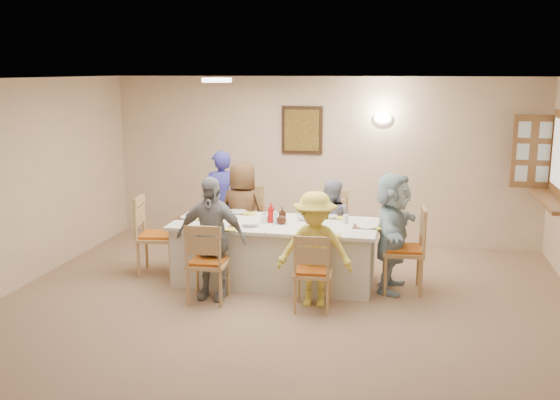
% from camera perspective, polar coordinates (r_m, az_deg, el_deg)
% --- Properties ---
extents(ground, '(7.00, 7.00, 0.00)m').
position_cam_1_polar(ground, '(6.50, -0.86, -11.69)').
color(ground, '#8D6E55').
extents(room_walls, '(7.00, 7.00, 7.00)m').
position_cam_1_polar(room_walls, '(6.05, -0.90, 1.57)').
color(room_walls, beige).
rests_on(room_walls, ground).
extents(wall_picture, '(0.62, 0.05, 0.72)m').
position_cam_1_polar(wall_picture, '(9.45, 2.02, 6.40)').
color(wall_picture, '#432617').
rests_on(wall_picture, room_walls).
extents(wall_sconce, '(0.26, 0.09, 0.18)m').
position_cam_1_polar(wall_sconce, '(9.28, 9.38, 7.39)').
color(wall_sconce, white).
rests_on(wall_sconce, room_walls).
extents(ceiling_light, '(0.36, 0.36, 0.05)m').
position_cam_1_polar(ceiling_light, '(7.67, -5.80, 10.85)').
color(ceiling_light, white).
rests_on(ceiling_light, room_walls).
extents(hatch_sill, '(0.30, 1.50, 0.05)m').
position_cam_1_polar(hatch_sill, '(8.55, 23.63, -0.09)').
color(hatch_sill, brown).
rests_on(hatch_sill, room_walls).
extents(shutter_door, '(0.55, 0.04, 1.00)m').
position_cam_1_polar(shutter_door, '(9.18, 22.12, 4.12)').
color(shutter_door, brown).
rests_on(shutter_door, room_walls).
extents(dining_table, '(2.50, 1.06, 0.76)m').
position_cam_1_polar(dining_table, '(7.74, -0.45, -4.80)').
color(dining_table, silver).
rests_on(dining_table, ground).
extents(chair_back_left, '(0.51, 0.51, 1.03)m').
position_cam_1_polar(chair_back_left, '(8.59, -3.22, -2.20)').
color(chair_back_left, tan).
rests_on(chair_back_left, ground).
extents(chair_back_right, '(0.54, 0.54, 1.01)m').
position_cam_1_polar(chair_back_right, '(8.36, 4.75, -2.68)').
color(chair_back_right, tan).
rests_on(chair_back_right, ground).
extents(chair_front_left, '(0.48, 0.48, 0.94)m').
position_cam_1_polar(chair_front_left, '(7.13, -6.59, -5.58)').
color(chair_front_left, tan).
rests_on(chair_front_left, ground).
extents(chair_front_right, '(0.45, 0.45, 0.89)m').
position_cam_1_polar(chair_front_right, '(6.86, 3.03, -6.45)').
color(chair_front_right, tan).
rests_on(chair_front_right, ground).
extents(chair_left_end, '(0.56, 0.56, 1.03)m').
position_cam_1_polar(chair_left_end, '(8.16, -11.16, -3.17)').
color(chair_left_end, tan).
rests_on(chair_left_end, ground).
extents(chair_right_end, '(0.53, 0.53, 1.03)m').
position_cam_1_polar(chair_right_end, '(7.53, 11.18, -4.41)').
color(chair_right_end, tan).
rests_on(chair_right_end, ground).
extents(diner_back_left, '(0.81, 0.64, 1.39)m').
position_cam_1_polar(diner_back_left, '(8.43, -3.44, -1.20)').
color(diner_back_left, '#51361F').
rests_on(diner_back_left, ground).
extents(diner_back_right, '(0.74, 0.66, 1.20)m').
position_cam_1_polar(diner_back_right, '(8.22, 4.66, -2.22)').
color(diner_back_right, '#9396AF').
rests_on(diner_back_right, ground).
extents(diner_front_left, '(0.87, 0.43, 1.42)m').
position_cam_1_polar(diner_front_left, '(7.17, -6.33, -3.47)').
color(diner_front_left, gray).
rests_on(diner_front_left, ground).
extents(diner_front_right, '(0.88, 0.55, 1.30)m').
position_cam_1_polar(diner_front_right, '(6.91, 3.20, -4.53)').
color(diner_front_right, '#F7DF4C').
rests_on(diner_front_right, ground).
extents(diner_right_end, '(1.41, 0.69, 1.43)m').
position_cam_1_polar(diner_right_end, '(7.48, 10.24, -2.91)').
color(diner_right_end, silver).
rests_on(diner_right_end, ground).
extents(caregiver, '(0.85, 0.82, 1.48)m').
position_cam_1_polar(caregiver, '(8.99, -5.42, -0.14)').
color(caregiver, '#3937A9').
rests_on(caregiver, ground).
extents(placemat_fl, '(0.35, 0.26, 0.01)m').
position_cam_1_polar(placemat_fl, '(7.39, -5.71, -2.56)').
color(placemat_fl, '#472B19').
rests_on(placemat_fl, dining_table).
extents(plate_fl, '(0.24, 0.24, 0.02)m').
position_cam_1_polar(plate_fl, '(7.39, -5.71, -2.49)').
color(plate_fl, white).
rests_on(plate_fl, dining_table).
extents(napkin_fl, '(0.14, 0.14, 0.01)m').
position_cam_1_polar(napkin_fl, '(7.29, -4.48, -2.68)').
color(napkin_fl, yellow).
rests_on(napkin_fl, dining_table).
extents(placemat_fr, '(0.33, 0.24, 0.01)m').
position_cam_1_polar(placemat_fr, '(7.13, 3.53, -3.07)').
color(placemat_fr, '#472B19').
rests_on(placemat_fr, dining_table).
extents(plate_fr, '(0.24, 0.24, 0.02)m').
position_cam_1_polar(plate_fr, '(7.13, 3.54, -2.99)').
color(plate_fr, white).
rests_on(plate_fr, dining_table).
extents(napkin_fr, '(0.15, 0.15, 0.01)m').
position_cam_1_polar(napkin_fr, '(7.06, 4.92, -3.19)').
color(napkin_fr, yellow).
rests_on(napkin_fr, dining_table).
extents(placemat_bl, '(0.37, 0.27, 0.01)m').
position_cam_1_polar(placemat_bl, '(8.17, -3.93, -1.14)').
color(placemat_bl, '#472B19').
rests_on(placemat_bl, dining_table).
extents(plate_bl, '(0.26, 0.26, 0.02)m').
position_cam_1_polar(plate_bl, '(8.17, -3.93, -1.07)').
color(plate_bl, white).
rests_on(plate_bl, dining_table).
extents(napkin_bl, '(0.14, 0.14, 0.01)m').
position_cam_1_polar(napkin_bl, '(8.08, -2.80, -1.23)').
color(napkin_bl, yellow).
rests_on(napkin_bl, dining_table).
extents(placemat_br, '(0.34, 0.25, 0.01)m').
position_cam_1_polar(placemat_br, '(7.94, 4.43, -1.54)').
color(placemat_br, '#472B19').
rests_on(placemat_br, dining_table).
extents(plate_br, '(0.23, 0.23, 0.01)m').
position_cam_1_polar(plate_br, '(7.93, 4.44, -1.47)').
color(plate_br, white).
rests_on(plate_br, dining_table).
extents(napkin_br, '(0.13, 0.13, 0.01)m').
position_cam_1_polar(napkin_br, '(7.87, 5.69, -1.63)').
color(napkin_br, yellow).
rests_on(napkin_br, dining_table).
extents(placemat_le, '(0.33, 0.25, 0.01)m').
position_cam_1_polar(placemat_le, '(7.94, -8.24, -1.62)').
color(placemat_le, '#472B19').
rests_on(placemat_le, dining_table).
extents(plate_le, '(0.24, 0.24, 0.02)m').
position_cam_1_polar(plate_le, '(7.94, -8.24, -1.55)').
color(plate_le, white).
rests_on(plate_le, dining_table).
extents(napkin_le, '(0.15, 0.15, 0.01)m').
position_cam_1_polar(napkin_le, '(7.83, -7.13, -1.73)').
color(napkin_le, yellow).
rests_on(napkin_le, dining_table).
extents(placemat_re, '(0.33, 0.25, 0.01)m').
position_cam_1_polar(placemat_re, '(7.48, 7.96, -2.45)').
color(placemat_re, '#472B19').
rests_on(placemat_re, dining_table).
extents(plate_re, '(0.26, 0.26, 0.02)m').
position_cam_1_polar(plate_re, '(7.48, 7.96, -2.37)').
color(plate_re, white).
rests_on(plate_re, dining_table).
extents(napkin_re, '(0.14, 0.14, 0.01)m').
position_cam_1_polar(napkin_re, '(7.42, 9.32, -2.55)').
color(napkin_re, yellow).
rests_on(napkin_re, dining_table).
extents(teacup_a, '(0.17, 0.17, 0.09)m').
position_cam_1_polar(teacup_a, '(7.50, -6.96, -2.04)').
color(teacup_a, white).
rests_on(teacup_a, dining_table).
extents(teacup_b, '(0.10, 0.10, 0.07)m').
position_cam_1_polar(teacup_b, '(8.03, 3.17, -1.11)').
color(teacup_b, white).
rests_on(teacup_b, dining_table).
extents(bowl_a, '(0.24, 0.24, 0.05)m').
position_cam_1_polar(bowl_a, '(7.47, -2.70, -2.20)').
color(bowl_a, white).
rests_on(bowl_a, dining_table).
extents(bowl_b, '(0.24, 0.24, 0.06)m').
position_cam_1_polar(bowl_b, '(7.77, 2.19, -1.60)').
color(bowl_b, white).
rests_on(bowl_b, dining_table).
extents(condiment_ketchup, '(0.11, 0.11, 0.25)m').
position_cam_1_polar(condiment_ketchup, '(7.60, -0.82, -1.16)').
color(condiment_ketchup, red).
rests_on(condiment_ketchup, dining_table).
extents(condiment_brown, '(0.13, 0.13, 0.19)m').
position_cam_1_polar(condiment_brown, '(7.64, 0.21, -1.34)').
color(condiment_brown, '#3A190F').
rests_on(condiment_brown, dining_table).
extents(condiment_malt, '(0.13, 0.13, 0.15)m').
position_cam_1_polar(condiment_malt, '(7.54, 0.15, -1.66)').
color(condiment_malt, '#3A190F').
rests_on(condiment_malt, dining_table).
extents(drinking_glass, '(0.06, 0.06, 0.09)m').
position_cam_1_polar(drinking_glass, '(7.70, -1.47, -1.51)').
color(drinking_glass, silver).
rests_on(drinking_glass, dining_table).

